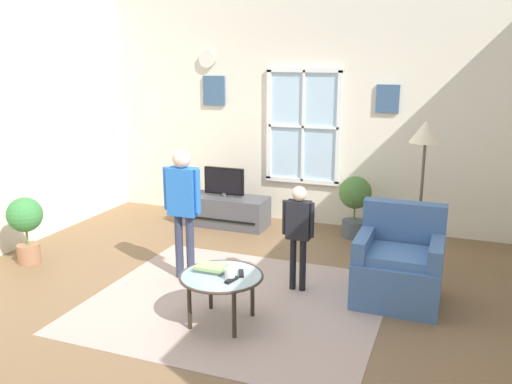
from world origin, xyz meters
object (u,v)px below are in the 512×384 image
object	(u,v)px
television	(224,181)
potted_plant_by_window	(355,201)
floor_lamp	(425,147)
person_blue_shirt	(183,199)
coffee_table	(221,278)
tv_stand	(225,211)
remote_near_books	(241,273)
cup	(230,274)
remote_near_cup	(232,280)
potted_plant_corner	(25,222)
book_stack	(211,268)
armchair	(399,266)
person_black_shirt	(299,226)

from	to	relation	value
television	potted_plant_by_window	xyz separation A→B (m)	(1.70, 0.15, -0.14)
floor_lamp	person_blue_shirt	bearing A→B (deg)	-155.57
coffee_table	potted_plant_by_window	world-z (taller)	potted_plant_by_window
television	floor_lamp	distance (m)	2.75
tv_stand	remote_near_books	xyz separation A→B (m)	(1.25, -2.44, 0.24)
cup	person_blue_shirt	size ratio (longest dim) A/B	0.07
remote_near_cup	potted_plant_corner	xyz separation A→B (m)	(-2.68, 0.59, 0.02)
book_stack	cup	size ratio (longest dim) A/B	2.84
television	coffee_table	xyz separation A→B (m)	(1.10, -2.50, -0.20)
remote_near_cup	person_blue_shirt	xyz separation A→B (m)	(-0.87, 0.81, 0.39)
armchair	person_blue_shirt	world-z (taller)	person_blue_shirt
potted_plant_by_window	coffee_table	bearing A→B (deg)	-102.86
cup	potted_plant_corner	bearing A→B (deg)	168.07
person_black_shirt	book_stack	bearing A→B (deg)	-122.82
television	potted_plant_corner	bearing A→B (deg)	-126.07
remote_near_cup	floor_lamp	size ratio (longest dim) A/B	0.09
tv_stand	armchair	xyz separation A→B (m)	(2.43, -1.51, 0.13)
remote_near_books	potted_plant_corner	xyz separation A→B (m)	(-2.70, 0.44, 0.02)
cup	person_black_shirt	world-z (taller)	person_black_shirt
remote_near_books	person_blue_shirt	world-z (taller)	person_blue_shirt
television	book_stack	bearing A→B (deg)	-68.30
armchair	remote_near_books	bearing A→B (deg)	-141.85
person_blue_shirt	tv_stand	bearing A→B (deg)	101.41
potted_plant_by_window	armchair	bearing A→B (deg)	-66.31
remote_near_books	floor_lamp	world-z (taller)	floor_lamp
cup	person_blue_shirt	world-z (taller)	person_blue_shirt
potted_plant_by_window	remote_near_books	bearing A→B (deg)	-100.00
coffee_table	potted_plant_corner	world-z (taller)	potted_plant_corner
television	floor_lamp	bearing A→B (deg)	-17.28
person_blue_shirt	floor_lamp	world-z (taller)	floor_lamp
book_stack	cup	bearing A→B (deg)	-24.49
tv_stand	potted_plant_corner	size ratio (longest dim) A/B	1.58
remote_near_books	remote_near_cup	size ratio (longest dim) A/B	1.00
television	remote_near_cup	distance (m)	2.87
armchair	person_black_shirt	size ratio (longest dim) A/B	0.84
potted_plant_by_window	potted_plant_corner	distance (m)	3.81
person_black_shirt	potted_plant_corner	xyz separation A→B (m)	(-2.96, -0.36, -0.19)
book_stack	person_black_shirt	size ratio (longest dim) A/B	0.26
book_stack	person_blue_shirt	xyz separation A→B (m)	(-0.62, 0.68, 0.38)
tv_stand	book_stack	size ratio (longest dim) A/B	4.40
coffee_table	remote_near_cup	distance (m)	0.16
cup	person_blue_shirt	bearing A→B (deg)	137.15
coffee_table	floor_lamp	xyz separation A→B (m)	(1.44, 1.72, 0.93)
coffee_table	armchair	bearing A→B (deg)	36.87
coffee_table	potted_plant_corner	size ratio (longest dim) A/B	0.97
person_black_shirt	potted_plant_by_window	xyz separation A→B (m)	(0.20, 1.79, -0.18)
book_stack	person_blue_shirt	bearing A→B (deg)	132.33
person_blue_shirt	potted_plant_by_window	size ratio (longest dim) A/B	1.73
potted_plant_corner	person_black_shirt	bearing A→B (deg)	6.89
armchair	book_stack	distance (m)	1.74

